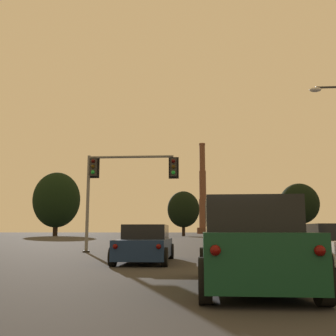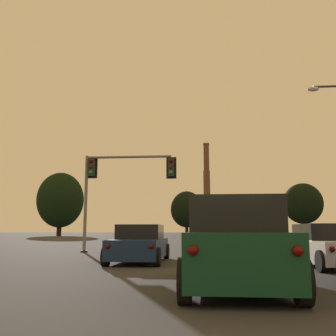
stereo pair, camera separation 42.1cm
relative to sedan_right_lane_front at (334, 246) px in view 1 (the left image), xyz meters
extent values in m
cube|color=silver|center=(0.00, -0.05, -0.14)|extent=(2.01, 4.68, 0.70)
cube|color=black|center=(-0.01, 0.18, 0.48)|extent=(1.72, 2.27, 0.55)
cylinder|color=black|center=(-0.96, 1.80, -0.35)|extent=(0.25, 0.65, 0.64)
cylinder|color=black|center=(-0.79, -1.99, -0.35)|extent=(0.25, 0.65, 0.64)
cube|color=#0F3823|center=(-3.56, -5.36, 0.02)|extent=(1.99, 4.83, 0.95)
cube|color=black|center=(-3.56, -5.24, 0.84)|extent=(1.82, 2.83, 0.70)
cylinder|color=black|center=(-4.47, -3.42, -0.29)|extent=(0.23, 0.76, 0.76)
cylinder|color=black|center=(-2.59, -3.45, -0.29)|extent=(0.23, 0.76, 0.76)
cylinder|color=black|center=(-4.53, -7.27, -0.29)|extent=(0.23, 0.76, 0.76)
cylinder|color=black|center=(-2.65, -7.30, -0.29)|extent=(0.23, 0.76, 0.76)
sphere|color=#500705|center=(-4.38, -7.77, 0.23)|extent=(0.17, 0.17, 0.17)
sphere|color=#500705|center=(-2.82, -7.79, 0.23)|extent=(0.17, 0.17, 0.17)
cube|color=navy|center=(-6.63, 1.40, -0.14)|extent=(1.82, 4.61, 0.70)
cube|color=black|center=(-6.63, 1.63, 0.48)|extent=(1.63, 2.21, 0.55)
cylinder|color=black|center=(-7.52, 3.30, -0.35)|extent=(0.22, 0.64, 0.64)
cylinder|color=black|center=(-5.76, 3.31, -0.35)|extent=(0.22, 0.64, 0.64)
cylinder|color=black|center=(-7.50, -0.50, -0.35)|extent=(0.22, 0.64, 0.64)
cylinder|color=black|center=(-5.74, -0.49, -0.35)|extent=(0.22, 0.64, 0.64)
sphere|color=#500705|center=(-7.34, -0.92, 0.01)|extent=(0.17, 0.17, 0.17)
sphere|color=#500705|center=(-5.90, -0.92, 0.01)|extent=(0.17, 0.17, 0.17)
cylinder|color=slate|center=(-10.81, 8.04, 2.08)|extent=(0.18, 0.18, 5.50)
cylinder|color=black|center=(-10.81, 8.04, -0.62)|extent=(0.40, 0.40, 0.10)
cube|color=#282828|center=(-10.52, 8.04, 4.16)|extent=(0.34, 0.34, 1.04)
cube|color=black|center=(-10.52, 8.22, 4.16)|extent=(0.58, 0.03, 1.25)
sphere|color=#320504|center=(-10.52, 7.85, 4.48)|extent=(0.22, 0.22, 0.22)
sphere|color=#352604|center=(-10.52, 7.85, 4.16)|extent=(0.22, 0.22, 0.22)
sphere|color=green|center=(-10.52, 7.85, 3.84)|extent=(0.22, 0.22, 0.22)
cylinder|color=slate|center=(-8.36, 8.04, 4.73)|extent=(4.90, 0.14, 0.14)
sphere|color=slate|center=(-10.81, 8.04, 4.73)|extent=(0.18, 0.18, 0.18)
cube|color=#282828|center=(-5.91, 8.04, 4.09)|extent=(0.34, 0.34, 1.04)
cube|color=black|center=(-5.91, 8.22, 4.09)|extent=(0.58, 0.03, 1.25)
sphere|color=#320504|center=(-5.91, 7.85, 4.41)|extent=(0.22, 0.22, 0.22)
sphere|color=#352604|center=(-5.91, 7.85, 4.09)|extent=(0.22, 0.22, 0.22)
sphere|color=green|center=(-5.91, 7.85, 3.77)|extent=(0.22, 0.22, 0.22)
cylinder|color=slate|center=(3.78, 37.10, 2.03)|extent=(0.18, 0.18, 5.39)
cylinder|color=black|center=(3.78, 37.10, -0.62)|extent=(0.40, 0.40, 0.10)
cube|color=#282828|center=(3.49, 37.10, 4.05)|extent=(0.34, 0.34, 1.04)
cube|color=black|center=(3.49, 37.28, 4.05)|extent=(0.58, 0.03, 1.25)
sphere|color=#320504|center=(3.49, 36.91, 4.37)|extent=(0.22, 0.22, 0.22)
sphere|color=#352604|center=(3.49, 36.91, 4.05)|extent=(0.22, 0.22, 0.22)
sphere|color=green|center=(3.49, 36.91, 3.73)|extent=(0.22, 0.22, 0.22)
ellipsoid|color=silver|center=(1.95, 7.15, 8.18)|extent=(0.64, 0.36, 0.26)
cylinder|color=#523427|center=(-1.65, 150.37, 0.58)|extent=(5.22, 5.22, 2.50)
cylinder|color=brown|center=(-1.65, 150.37, 7.76)|extent=(3.27, 3.27, 11.85)
cylinder|color=brown|center=(-1.65, 150.37, 19.61)|extent=(2.81, 2.81, 11.85)
cylinder|color=brown|center=(-1.65, 150.37, 31.46)|extent=(2.35, 2.35, 11.85)
cylinder|color=brown|center=(-1.65, 150.37, 37.03)|extent=(2.63, 2.63, 0.70)
cylinder|color=black|center=(17.80, 73.15, 1.20)|extent=(0.85, 0.85, 3.73)
ellipsoid|color=black|center=(17.80, 73.15, 6.36)|extent=(8.46, 7.61, 8.80)
cylinder|color=black|center=(-38.18, 78.63, 1.14)|extent=(1.13, 1.13, 3.62)
ellipsoid|color=black|center=(-38.18, 78.63, 7.94)|extent=(11.27, 10.15, 13.28)
cylinder|color=black|center=(-7.46, 75.36, 0.82)|extent=(0.73, 0.73, 2.98)
ellipsoid|color=black|center=(-7.46, 75.36, 5.37)|extent=(7.26, 6.54, 8.16)
camera|label=1|loc=(-4.67, -13.95, 0.52)|focal=42.00mm
camera|label=2|loc=(-4.25, -13.92, 0.52)|focal=42.00mm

